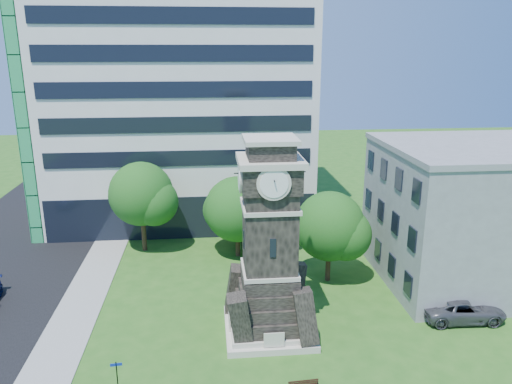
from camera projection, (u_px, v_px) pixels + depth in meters
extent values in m
plane|color=#265819|center=(222.00, 352.00, 29.00)|extent=(160.00, 160.00, 0.00)
cube|color=gray|center=(75.00, 316.00, 32.88)|extent=(3.00, 70.00, 0.06)
cube|color=beige|center=(269.00, 328.00, 31.14)|extent=(5.40, 5.40, 0.40)
cube|color=beige|center=(269.00, 323.00, 31.04)|extent=(4.80, 4.80, 0.30)
cube|color=black|center=(270.00, 222.00, 29.20)|extent=(3.00, 3.00, 6.40)
cube|color=beige|center=(269.00, 269.00, 30.03)|extent=(3.25, 3.25, 0.25)
cube|color=beige|center=(270.00, 206.00, 28.92)|extent=(3.25, 3.25, 0.25)
cube|color=black|center=(273.00, 248.00, 28.02)|extent=(0.35, 0.08, 1.10)
cube|color=black|center=(270.00, 176.00, 28.42)|extent=(3.30, 3.30, 1.60)
cube|color=beige|center=(270.00, 161.00, 28.17)|extent=(3.70, 3.70, 0.35)
cylinder|color=white|center=(274.00, 184.00, 26.73)|extent=(1.56, 0.06, 1.56)
cylinder|color=white|center=(239.00, 177.00, 28.25)|extent=(0.06, 1.56, 1.56)
cube|color=black|center=(270.00, 150.00, 28.00)|extent=(2.60, 2.60, 0.90)
cube|color=beige|center=(270.00, 140.00, 27.84)|extent=(3.00, 3.00, 0.25)
cube|color=white|center=(181.00, 80.00, 49.70)|extent=(25.00, 15.00, 28.00)
cube|color=black|center=(183.00, 217.00, 46.14)|extent=(24.50, 0.80, 4.00)
cube|color=gray|center=(486.00, 216.00, 37.14)|extent=(15.00, 12.00, 10.00)
cube|color=gray|center=(495.00, 147.00, 35.69)|extent=(15.20, 12.20, 0.40)
imported|color=#494A4E|center=(463.00, 309.00, 32.27)|extent=(5.44, 2.67, 1.49)
cube|color=#361E12|center=(303.00, 383.00, 25.34)|extent=(1.58, 0.04, 0.35)
cylinder|color=black|center=(118.00, 383.00, 24.50)|extent=(0.06, 0.06, 2.35)
cube|color=navy|center=(116.00, 365.00, 24.22)|extent=(0.57, 0.04, 0.14)
cylinder|color=#332114|center=(144.00, 234.00, 43.29)|extent=(0.40, 0.40, 2.98)
sphere|color=#2A641D|center=(141.00, 194.00, 42.28)|extent=(5.46, 5.46, 5.46)
sphere|color=#2A641D|center=(154.00, 202.00, 42.02)|extent=(4.10, 4.10, 4.10)
sphere|color=#2A641D|center=(131.00, 196.00, 42.93)|extent=(3.82, 3.82, 3.82)
cylinder|color=#332114|center=(238.00, 242.00, 42.16)|extent=(0.38, 0.38, 2.42)
sphere|color=#235017|center=(237.00, 209.00, 41.34)|extent=(5.48, 5.48, 5.48)
sphere|color=#235017|center=(251.00, 216.00, 41.05)|extent=(4.11, 4.11, 4.11)
sphere|color=#235017|center=(226.00, 210.00, 41.98)|extent=(3.84, 3.84, 3.84)
cylinder|color=#332114|center=(262.00, 235.00, 43.79)|extent=(0.41, 0.41, 2.38)
sphere|color=#2A571A|center=(262.00, 204.00, 42.99)|extent=(5.64, 5.64, 5.64)
sphere|color=#2A571A|center=(276.00, 211.00, 42.68)|extent=(4.23, 4.23, 4.23)
sphere|color=#2A571A|center=(250.00, 205.00, 43.64)|extent=(3.95, 3.95, 3.95)
cylinder|color=#332114|center=(328.00, 265.00, 37.68)|extent=(0.37, 0.37, 2.54)
sphere|color=#2E691F|center=(330.00, 226.00, 36.82)|extent=(5.20, 5.20, 5.20)
sphere|color=#2E691F|center=(345.00, 234.00, 36.55)|extent=(3.90, 3.90, 3.90)
sphere|color=#2E691F|center=(316.00, 227.00, 37.43)|extent=(3.64, 3.64, 3.64)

